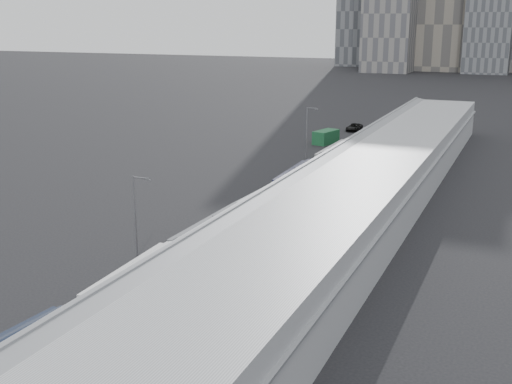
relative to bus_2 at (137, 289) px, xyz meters
The scene contains 19 objects.
sidewalk 20.94m from the bus_2, 69.62° to the left, with size 10.00×170.00×0.12m, color gray.
lane_line 19.90m from the bus_2, 99.35° to the left, with size 0.12×160.00×0.02m, color gold.
depot 22.68m from the bus_2, 60.08° to the left, with size 12.45×160.40×7.20m.
bus_2 is the anchor object (origin of this frame).
bus_3 13.16m from the bus_2, 86.63° to the left, with size 3.09×13.98×4.08m.
bus_4 25.64m from the bus_2, 89.10° to the left, with size 3.11×12.56×3.64m.
bus_5 38.66m from the bus_2, 89.83° to the left, with size 3.04×13.00×3.78m.
bus_6 55.83m from the bus_2, 89.38° to the left, with size 3.05×13.78×4.02m.
bus_7 68.56m from the bus_2, 89.35° to the left, with size 2.79×12.40×3.61m.
bus_8 84.03m from the bus_2, 89.32° to the left, with size 3.78×12.66×3.65m.
tree_1 4.62m from the bus_2, ahead, with size 2.21×2.21×4.96m.
tree_2 22.62m from the bus_2, 80.25° to the left, with size 2.52×2.52×4.88m.
tree_3 47.05m from the bus_2, 85.52° to the left, with size 2.82×2.82×5.51m.
tree_4 68.44m from the bus_2, 86.80° to the left, with size 2.52×2.52×5.01m.
tree_5 92.97m from the bus_2, 87.79° to the left, with size 2.99×2.99×5.41m.
street_lamp_near 12.11m from the bus_2, 122.96° to the left, with size 2.04×0.22×8.38m.
street_lamp_far 62.59m from the bus_2, 96.00° to the left, with size 2.04×0.22×8.86m.
shipping_container 77.25m from the bus_2, 95.80° to the left, with size 2.74×5.81×2.57m, color #164728.
suv 93.99m from the bus_2, 94.08° to the left, with size 2.62×5.68×1.58m, color black.
Camera 1 is at (30.52, -5.87, 23.00)m, focal length 45.00 mm.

